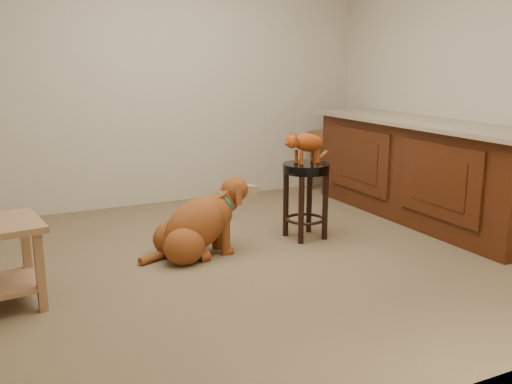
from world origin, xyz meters
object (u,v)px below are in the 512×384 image
wood_stool (330,160)px  tabby_kitten (305,144)px  golden_retriever (198,226)px  padded_stool (306,185)px

wood_stool → tabby_kitten: 1.91m
wood_stool → golden_retriever: (-2.16, -1.45, -0.12)m
tabby_kitten → golden_retriever: bearing=179.3°
wood_stool → golden_retriever: size_ratio=0.68×
wood_stool → golden_retriever: 2.60m
padded_stool → wood_stool: (1.18, 1.42, -0.10)m
tabby_kitten → padded_stool: bearing=-5.7°
wood_stool → tabby_kitten: tabby_kitten is taller
padded_stool → tabby_kitten: bearing=176.8°
padded_stool → wood_stool: bearing=50.3°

